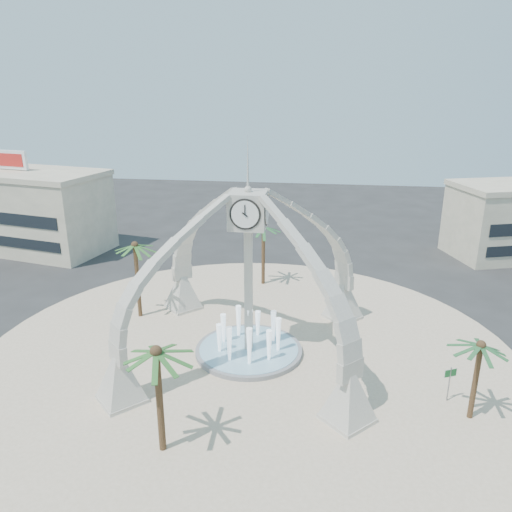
# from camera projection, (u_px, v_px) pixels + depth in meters

# --- Properties ---
(ground) EXTENTS (140.00, 140.00, 0.00)m
(ground) POSITION_uv_depth(u_px,v_px,m) (249.00, 353.00, 37.51)
(ground) COLOR #282828
(ground) RESTS_ON ground
(plaza) EXTENTS (40.00, 40.00, 0.06)m
(plaza) POSITION_uv_depth(u_px,v_px,m) (249.00, 353.00, 37.50)
(plaza) COLOR beige
(plaza) RESTS_ON ground
(clock_tower) EXTENTS (17.94, 17.94, 16.30)m
(clock_tower) POSITION_uv_depth(u_px,v_px,m) (248.00, 272.00, 35.41)
(clock_tower) COLOR beige
(clock_tower) RESTS_ON ground
(fountain) EXTENTS (8.00, 8.00, 3.62)m
(fountain) POSITION_uv_depth(u_px,v_px,m) (249.00, 350.00, 37.41)
(fountain) COLOR gray
(fountain) RESTS_ON ground
(building_nw) EXTENTS (23.75, 13.73, 11.90)m
(building_nw) POSITION_uv_depth(u_px,v_px,m) (18.00, 209.00, 60.82)
(building_nw) COLOR beige
(building_nw) RESTS_ON ground
(palm_east) EXTENTS (3.54, 3.54, 5.62)m
(palm_east) POSITION_uv_depth(u_px,v_px,m) (481.00, 346.00, 28.61)
(palm_east) COLOR brown
(palm_east) RESTS_ON ground
(palm_west) EXTENTS (4.89, 4.89, 7.23)m
(palm_west) POSITION_uv_depth(u_px,v_px,m) (135.00, 246.00, 41.43)
(palm_west) COLOR brown
(palm_west) RESTS_ON ground
(palm_north) EXTENTS (4.14, 4.14, 6.76)m
(palm_north) POSITION_uv_depth(u_px,v_px,m) (263.00, 227.00, 48.71)
(palm_north) COLOR brown
(palm_north) RESTS_ON ground
(palm_south) EXTENTS (4.33, 4.33, 6.89)m
(palm_south) POSITION_uv_depth(u_px,v_px,m) (156.00, 353.00, 25.61)
(palm_south) COLOR brown
(palm_south) RESTS_ON ground
(street_sign) EXTENTS (0.83, 0.40, 2.46)m
(street_sign) POSITION_uv_depth(u_px,v_px,m) (450.00, 377.00, 31.21)
(street_sign) COLOR slate
(street_sign) RESTS_ON ground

